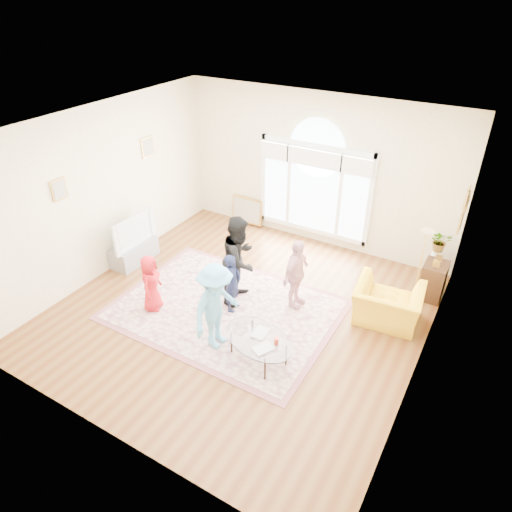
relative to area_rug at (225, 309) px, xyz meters
The scene contains 18 objects.
ground 0.27m from the area_rug, 24.86° to the left, with size 6.00×6.00×0.00m, color brown.
room_shell 3.34m from the area_rug, 84.99° to the left, with size 6.00×6.00×6.00m.
area_rug is the anchor object (origin of this frame).
rug_border 0.00m from the area_rug, 63.43° to the right, with size 3.80×2.80×0.01m, color #93535B.
tv_console 2.54m from the area_rug, behind, with size 0.45×1.00×0.42m, color gray.
television 2.63m from the area_rug, behind, with size 0.17×1.13×0.65m.
coffee_table 1.40m from the area_rug, 34.02° to the right, with size 1.37×1.09×0.54m.
armchair 2.79m from the area_rug, 24.20° to the left, with size 1.07×0.94×0.70m, color yellow.
side_cabinet 3.78m from the area_rug, 36.46° to the left, with size 0.40×0.50×0.70m, color black.
floor_lamp 3.58m from the area_rug, 32.87° to the left, with size 0.30×0.30×1.51m.
plant_pedestal 4.03m from the area_rug, 42.73° to the left, with size 0.20×0.20×0.70m, color white.
potted_plant 4.11m from the area_rug, 42.73° to the left, with size 0.37×0.32×0.41m, color #33722D.
leaning_picture 3.31m from the area_rug, 114.49° to the left, with size 0.80×0.05×0.62m, color tan.
child_red 1.37m from the area_rug, 152.13° to the right, with size 0.51×0.33×1.04m, color red.
child_navy 0.57m from the area_rug, 41.02° to the left, with size 0.40×0.26×1.09m, color #151B39.
child_black 0.93m from the area_rug, 82.74° to the left, with size 0.79×0.62×1.64m, color black.
child_pink 1.41m from the area_rug, 36.50° to the left, with size 0.76×0.32×1.30m, color #E6A8B1.
child_blue 1.16m from the area_rug, 63.77° to the right, with size 0.95×0.55×1.48m, color #5EAFDD.
Camera 1 is at (3.43, -5.33, 5.06)m, focal length 32.00 mm.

